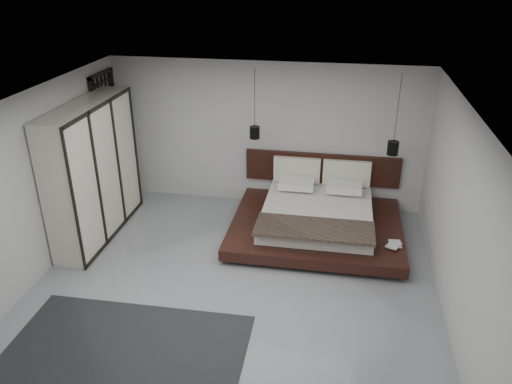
% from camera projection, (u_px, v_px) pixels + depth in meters
% --- Properties ---
extents(floor, '(6.00, 6.00, 0.00)m').
position_uv_depth(floor, '(234.00, 288.00, 7.47)').
color(floor, gray).
rests_on(floor, ground).
extents(ceiling, '(6.00, 6.00, 0.00)m').
position_uv_depth(ceiling, '(229.00, 106.00, 6.27)').
color(ceiling, white).
rests_on(ceiling, wall_back).
extents(wall_back, '(6.00, 0.00, 6.00)m').
position_uv_depth(wall_back, '(266.00, 135.00, 9.54)').
color(wall_back, '#B4B4B2').
rests_on(wall_back, floor).
extents(wall_front, '(6.00, 0.00, 6.00)m').
position_uv_depth(wall_front, '(155.00, 363.00, 4.20)').
color(wall_front, '#B4B4B2').
rests_on(wall_front, floor).
extents(wall_left, '(0.00, 6.00, 6.00)m').
position_uv_depth(wall_left, '(33.00, 189.00, 7.34)').
color(wall_left, '#B4B4B2').
rests_on(wall_left, floor).
extents(wall_right, '(0.00, 6.00, 6.00)m').
position_uv_depth(wall_right, '(460.00, 223.00, 6.40)').
color(wall_right, '#B4B4B2').
rests_on(wall_right, floor).
extents(lattice_screen, '(0.05, 0.90, 2.60)m').
position_uv_depth(lattice_screen, '(109.00, 140.00, 9.55)').
color(lattice_screen, black).
rests_on(lattice_screen, floor).
extents(bed, '(2.94, 2.46, 1.10)m').
position_uv_depth(bed, '(317.00, 217.00, 8.86)').
color(bed, black).
rests_on(bed, floor).
extents(book_lower, '(0.20, 0.27, 0.02)m').
position_uv_depth(book_lower, '(389.00, 244.00, 8.07)').
color(book_lower, '#99724C').
rests_on(book_lower, bed).
extents(book_upper, '(0.29, 0.32, 0.02)m').
position_uv_depth(book_upper, '(388.00, 243.00, 8.04)').
color(book_upper, '#99724C').
rests_on(book_upper, book_lower).
extents(pendant_left, '(0.18, 0.18, 1.26)m').
position_uv_depth(pendant_left, '(255.00, 132.00, 8.89)').
color(pendant_left, black).
rests_on(pendant_left, ceiling).
extents(pendant_right, '(0.19, 0.19, 1.41)m').
position_uv_depth(pendant_right, '(393.00, 148.00, 8.57)').
color(pendant_right, black).
rests_on(pendant_right, ceiling).
extents(wardrobe, '(0.57, 2.41, 2.36)m').
position_uv_depth(wardrobe, '(93.00, 171.00, 8.49)').
color(wardrobe, beige).
rests_on(wardrobe, floor).
extents(rug, '(3.05, 2.19, 0.01)m').
position_uv_depth(rug, '(120.00, 361.00, 6.12)').
color(rug, black).
rests_on(rug, floor).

